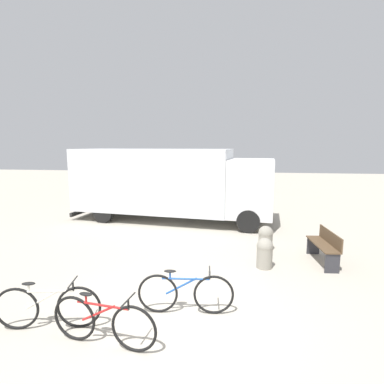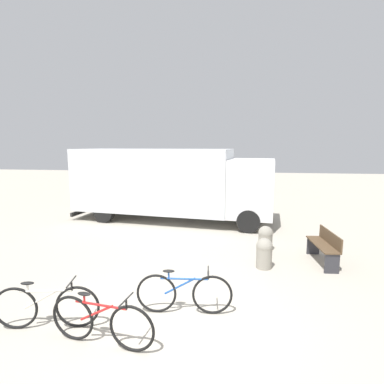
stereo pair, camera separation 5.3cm
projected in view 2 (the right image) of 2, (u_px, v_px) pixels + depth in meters
ground_plane at (171, 320)px, 5.24m from camera, size 60.00×60.00×0.00m
delivery_truck at (170, 181)px, 12.11m from camera, size 8.22×3.23×2.90m
park_bench at (325, 245)px, 7.73m from camera, size 0.52×1.43×0.85m
bicycle_near at (46, 306)px, 4.97m from camera, size 1.73×0.48×0.83m
bicycle_middle at (101, 322)px, 4.53m from camera, size 1.74×0.44×0.83m
bicycle_far at (184, 293)px, 5.42m from camera, size 1.75×0.44×0.83m
bollard_near_bench at (264, 252)px, 7.44m from camera, size 0.41×0.41×0.76m
bollard_far_bench at (265, 238)px, 8.72m from camera, size 0.42×0.42×0.72m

